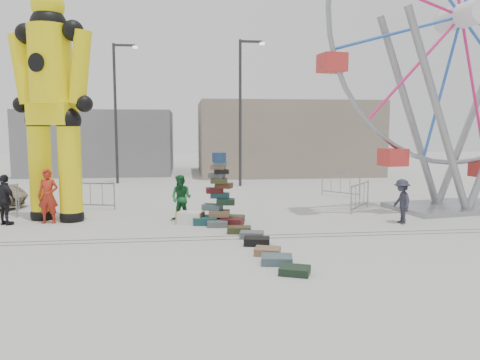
{
  "coord_description": "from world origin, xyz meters",
  "views": [
    {
      "loc": [
        -0.07,
        -12.82,
        3.31
      ],
      "look_at": [
        1.62,
        1.4,
        1.67
      ],
      "focal_mm": 35.0,
      "sensor_mm": 36.0,
      "label": 1
    }
  ],
  "objects": [
    {
      "name": "row_case_4",
      "position": [
        2.12,
        -1.97,
        0.1
      ],
      "size": [
        0.84,
        0.71,
        0.2
      ],
      "primitive_type": "cube",
      "rotation": [
        0.0,
        0.0,
        -0.19
      ],
      "color": "#455A63",
      "rests_on": "ground"
    },
    {
      "name": "ground",
      "position": [
        0.0,
        0.0,
        0.0
      ],
      "size": [
        90.0,
        90.0,
        0.0
      ],
      "primitive_type": "plane",
      "color": "#9E9E99",
      "rests_on": "ground"
    },
    {
      "name": "crash_test_dummy",
      "position": [
        -4.6,
        4.16,
        4.31
      ],
      "size": [
        3.2,
        1.74,
        8.18
      ],
      "rotation": [
        0.0,
        0.0,
        -0.38
      ],
      "color": "black",
      "rests_on": "ground"
    },
    {
      "name": "row_case_3",
      "position": [
        2.03,
        -1.17,
        0.09
      ],
      "size": [
        0.77,
        0.68,
        0.19
      ],
      "primitive_type": "cube",
      "rotation": [
        0.0,
        0.0,
        -0.31
      ],
      "color": "#886445",
      "rests_on": "ground"
    },
    {
      "name": "suitcase_tower",
      "position": [
        1.08,
        2.88,
        0.68
      ],
      "size": [
        1.84,
        1.54,
        2.44
      ],
      "rotation": [
        0.0,
        0.0,
        -0.23
      ],
      "color": "#18484A",
      "rests_on": "ground"
    },
    {
      "name": "row_case_2",
      "position": [
        1.91,
        -0.15,
        0.11
      ],
      "size": [
        0.79,
        0.61,
        0.22
      ],
      "primitive_type": "cube",
      "rotation": [
        0.0,
        0.0,
        -0.19
      ],
      "color": "black",
      "rests_on": "ground"
    },
    {
      "name": "track_line_near",
      "position": [
        0.0,
        0.6,
        0.0
      ],
      "size": [
        40.0,
        0.04,
        0.01
      ],
      "primitive_type": "cube",
      "color": "#47443F",
      "rests_on": "ground"
    },
    {
      "name": "track_line_far",
      "position": [
        0.0,
        1.0,
        0.0
      ],
      "size": [
        40.0,
        0.04,
        0.01
      ],
      "primitive_type": "cube",
      "color": "#47443F",
      "rests_on": "ground"
    },
    {
      "name": "row_case_5",
      "position": [
        2.36,
        -2.83,
        0.09
      ],
      "size": [
        0.82,
        0.74,
        0.18
      ],
      "primitive_type": "cube",
      "rotation": [
        0.0,
        0.0,
        -0.39
      ],
      "color": "black",
      "rests_on": "ground"
    },
    {
      "name": "barricade_dummy_c",
      "position": [
        -3.85,
        6.3,
        0.55
      ],
      "size": [
        1.97,
        0.56,
        1.1
      ],
      "primitive_type": null,
      "rotation": [
        0.0,
        0.0,
        -0.23
      ],
      "color": "gray",
      "rests_on": "ground"
    },
    {
      "name": "pedestrian_red",
      "position": [
        -4.73,
        3.65,
        0.94
      ],
      "size": [
        0.72,
        0.5,
        1.88
      ],
      "primitive_type": "imported",
      "rotation": [
        0.0,
        0.0,
        -0.07
      ],
      "color": "#A82718",
      "rests_on": "ground"
    },
    {
      "name": "steamer_trunk",
      "position": [
        0.09,
        2.97,
        0.21
      ],
      "size": [
        1.0,
        0.77,
        0.41
      ],
      "primitive_type": "cube",
      "rotation": [
        0.0,
        0.0,
        -0.33
      ],
      "color": "silver",
      "rests_on": "ground"
    },
    {
      "name": "ferris_wheel",
      "position": [
        10.54,
        4.55,
        6.54
      ],
      "size": [
        11.33,
        3.55,
        13.29
      ],
      "rotation": [
        0.0,
        0.0,
        0.16
      ],
      "color": "gray",
      "rests_on": "ground"
    },
    {
      "name": "row_case_1",
      "position": [
        1.88,
        0.68,
        0.1
      ],
      "size": [
        0.78,
        0.61,
        0.2
      ],
      "primitive_type": "cube",
      "rotation": [
        0.0,
        0.0,
        -0.23
      ],
      "color": "#56595E",
      "rests_on": "ground"
    },
    {
      "name": "pedestrian_green",
      "position": [
        -0.21,
        3.56,
        0.81
      ],
      "size": [
        0.98,
        0.91,
        1.62
      ],
      "primitive_type": "imported",
      "rotation": [
        0.0,
        0.0,
        -0.5
      ],
      "color": "#165B29",
      "rests_on": "ground"
    },
    {
      "name": "pedestrian_black",
      "position": [
        -6.09,
        3.54,
        0.86
      ],
      "size": [
        1.06,
        0.93,
        1.72
      ],
      "primitive_type": "imported",
      "rotation": [
        0.0,
        0.0,
        2.5
      ],
      "color": "black",
      "rests_on": "ground"
    },
    {
      "name": "lamp_post_right",
      "position": [
        3.09,
        13.0,
        4.48
      ],
      "size": [
        1.41,
        0.25,
        8.0
      ],
      "color": "#2D2D30",
      "rests_on": "ground"
    },
    {
      "name": "building_left",
      "position": [
        -6.0,
        22.0,
        2.2
      ],
      "size": [
        10.0,
        8.0,
        4.4
      ],
      "primitive_type": "cube",
      "color": "gray",
      "rests_on": "ground"
    },
    {
      "name": "barricade_wheel_back",
      "position": [
        7.26,
        8.5,
        0.55
      ],
      "size": [
        1.41,
        1.56,
        1.1
      ],
      "primitive_type": null,
      "rotation": [
        0.0,
        0.0,
        -0.84
      ],
      "color": "gray",
      "rests_on": "ground"
    },
    {
      "name": "lamp_post_left",
      "position": [
        -3.91,
        15.0,
        4.48
      ],
      "size": [
        1.41,
        0.25,
        8.0
      ],
      "color": "#2D2D30",
      "rests_on": "ground"
    },
    {
      "name": "barricade_wheel_front",
      "position": [
        6.79,
        4.75,
        0.55
      ],
      "size": [
        1.35,
        1.6,
        1.1
      ],
      "primitive_type": null,
      "rotation": [
        0.0,
        0.0,
        0.88
      ],
      "color": "gray",
      "rests_on": "ground"
    },
    {
      "name": "pedestrian_grey",
      "position": [
        7.31,
        2.25,
        0.76
      ],
      "size": [
        0.58,
        1.0,
        1.52
      ],
      "primitive_type": "imported",
      "rotation": [
        0.0,
        0.0,
        -1.59
      ],
      "color": "#252632",
      "rests_on": "ground"
    },
    {
      "name": "row_case_0",
      "position": [
        1.59,
        1.4,
        0.1
      ],
      "size": [
        0.79,
        0.56,
        0.2
      ],
      "primitive_type": "cube",
      "rotation": [
        0.0,
        0.0,
        -0.15
      ],
      "color": "#383B1D",
      "rests_on": "ground"
    },
    {
      "name": "building_right",
      "position": [
        7.0,
        20.0,
        2.5
      ],
      "size": [
        12.0,
        8.0,
        5.0
      ],
      "primitive_type": "cube",
      "color": "gray",
      "rests_on": "ground"
    }
  ]
}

